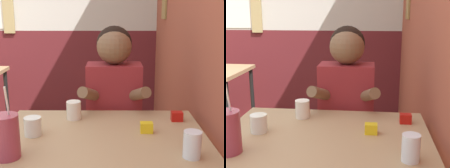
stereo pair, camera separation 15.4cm
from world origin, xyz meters
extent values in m
cube|color=#9E4C38|center=(1.52, 1.30, 1.35)|extent=(0.06, 4.60, 2.70)
cube|color=olive|center=(1.48, 2.03, 1.38)|extent=(0.02, 0.20, 0.26)
cube|color=maroon|center=(0.00, 2.63, 0.55)|extent=(5.98, 0.06, 1.10)
cube|color=tan|center=(0.94, 0.33, 0.75)|extent=(1.00, 0.85, 0.04)
cylinder|color=black|center=(-0.13, 2.17, 0.36)|extent=(0.04, 0.04, 0.73)
cube|color=maroon|center=(1.01, 0.90, 0.74)|extent=(0.34, 0.20, 0.56)
sphere|color=black|center=(1.01, 0.93, 1.14)|extent=(0.22, 0.22, 0.22)
sphere|color=brown|center=(1.01, 0.90, 1.12)|extent=(0.21, 0.21, 0.21)
cylinder|color=brown|center=(0.87, 0.76, 0.86)|extent=(0.14, 0.27, 0.15)
cylinder|color=brown|center=(1.14, 0.76, 0.86)|extent=(0.14, 0.27, 0.15)
cylinder|color=#99384C|center=(0.57, 0.16, 0.85)|extent=(0.11, 0.11, 0.18)
cylinder|color=white|center=(0.59, 0.16, 0.99)|extent=(0.01, 0.04, 0.14)
cylinder|color=silver|center=(1.32, 0.17, 0.82)|extent=(0.07, 0.07, 0.11)
cylinder|color=silver|center=(0.62, 0.39, 0.81)|extent=(0.08, 0.08, 0.09)
cylinder|color=silver|center=(0.79, 0.62, 0.81)|extent=(0.08, 0.08, 0.10)
cube|color=#B7140F|center=(1.34, 0.59, 0.79)|extent=(0.06, 0.04, 0.05)
cube|color=yellow|center=(1.16, 0.43, 0.79)|extent=(0.06, 0.04, 0.05)
camera|label=1|loc=(1.00, -0.99, 1.35)|focal=50.00mm
camera|label=2|loc=(1.15, -0.98, 1.35)|focal=50.00mm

